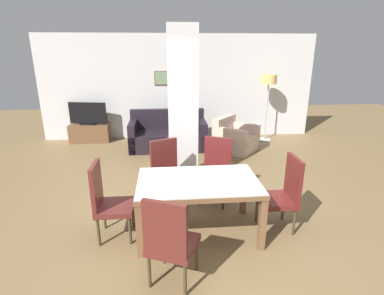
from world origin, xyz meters
name	(u,v)px	position (x,y,z in m)	size (l,w,h in m)	color
ground_plane	(198,231)	(0.00, 0.00, 0.00)	(18.00, 18.00, 0.00)	brown
back_wall	(179,87)	(0.00, 4.59, 1.35)	(7.20, 0.09, 2.70)	silver
divider_pillar	(183,109)	(-0.09, 1.56, 1.35)	(0.49, 0.35, 2.70)	silver
dining_table	(198,191)	(0.00, 0.00, 0.60)	(1.54, 0.97, 0.75)	brown
dining_chair_far_right	(216,168)	(0.38, 0.88, 0.53)	(0.60, 0.60, 1.01)	#571A1B
dining_chair_head_left	(107,199)	(-1.14, 0.00, 0.53)	(0.46, 0.46, 1.01)	#5A221F
dining_chair_near_left	(170,240)	(-0.38, -0.91, 0.53)	(0.60, 0.60, 1.01)	#57201C
dining_chair_far_left	(167,171)	(-0.38, 0.85, 0.53)	(0.61, 0.61, 1.01)	#5A201D
dining_chair_head_right	(283,192)	(1.13, 0.00, 0.53)	(0.46, 0.46, 1.01)	#5B1D1B
sofa	(168,136)	(-0.34, 3.63, 0.30)	(1.82, 0.92, 0.90)	black
armchair	(235,139)	(1.25, 3.30, 0.28)	(1.20, 1.20, 0.78)	beige
coffee_table	(168,153)	(-0.35, 2.67, 0.20)	(0.65, 0.56, 0.38)	brown
bottle	(169,139)	(-0.32, 2.73, 0.48)	(0.08, 0.08, 0.25)	#4C2D14
tv_stand	(90,133)	(-2.36, 4.31, 0.23)	(1.00, 0.40, 0.47)	brown
tv_screen	(88,114)	(-2.36, 4.31, 0.75)	(0.96, 0.27, 0.57)	black
floor_lamp	(268,85)	(2.23, 4.05, 1.45)	(0.40, 0.40, 1.71)	#B7B7BC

